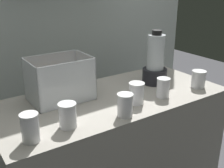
{
  "coord_description": "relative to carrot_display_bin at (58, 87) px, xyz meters",
  "views": [
    {
      "loc": [
        -0.86,
        -1.27,
        1.56
      ],
      "look_at": [
        0.0,
        0.0,
        0.98
      ],
      "focal_mm": 44.77,
      "sensor_mm": 36.0,
      "label": 1
    }
  ],
  "objects": [
    {
      "name": "counter",
      "position": [
        0.28,
        -0.14,
        -0.53
      ],
      "size": [
        1.4,
        0.64,
        0.9
      ],
      "primitive_type": "cube",
      "color": "#9E998E",
      "rests_on": "ground_plane"
    },
    {
      "name": "back_wall_unit",
      "position": [
        0.28,
        0.63,
        0.28
      ],
      "size": [
        2.6,
        0.24,
        2.5
      ],
      "color": "silver",
      "rests_on": "ground_plane"
    },
    {
      "name": "carrot_display_bin",
      "position": [
        0.0,
        0.0,
        0.0
      ],
      "size": [
        0.34,
        0.24,
        0.25
      ],
      "color": "white",
      "rests_on": "counter"
    },
    {
      "name": "blender_pitcher",
      "position": [
        0.65,
        -0.1,
        0.06
      ],
      "size": [
        0.16,
        0.16,
        0.36
      ],
      "color": "black",
      "rests_on": "counter"
    },
    {
      "name": "juice_cup_mango_far_left",
      "position": [
        -0.28,
        -0.35,
        -0.02
      ],
      "size": [
        0.08,
        0.08,
        0.13
      ],
      "color": "white",
      "rests_on": "counter"
    },
    {
      "name": "juice_cup_mango_left",
      "position": [
        -0.1,
        -0.33,
        -0.02
      ],
      "size": [
        0.09,
        0.09,
        0.12
      ],
      "color": "white",
      "rests_on": "counter"
    },
    {
      "name": "juice_cup_beet_middle",
      "position": [
        0.19,
        -0.38,
        -0.02
      ],
      "size": [
        0.08,
        0.08,
        0.12
      ],
      "color": "white",
      "rests_on": "counter"
    },
    {
      "name": "juice_cup_mango_right",
      "position": [
        0.34,
        -0.29,
        -0.02
      ],
      "size": [
        0.09,
        0.09,
        0.12
      ],
      "color": "white",
      "rests_on": "counter"
    },
    {
      "name": "juice_cup_mango_far_right",
      "position": [
        0.53,
        -0.31,
        -0.02
      ],
      "size": [
        0.08,
        0.08,
        0.12
      ],
      "color": "white",
      "rests_on": "counter"
    },
    {
      "name": "juice_cup_orange_rightmost",
      "position": [
        0.83,
        -0.32,
        -0.03
      ],
      "size": [
        0.09,
        0.09,
        0.11
      ],
      "color": "white",
      "rests_on": "counter"
    }
  ]
}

